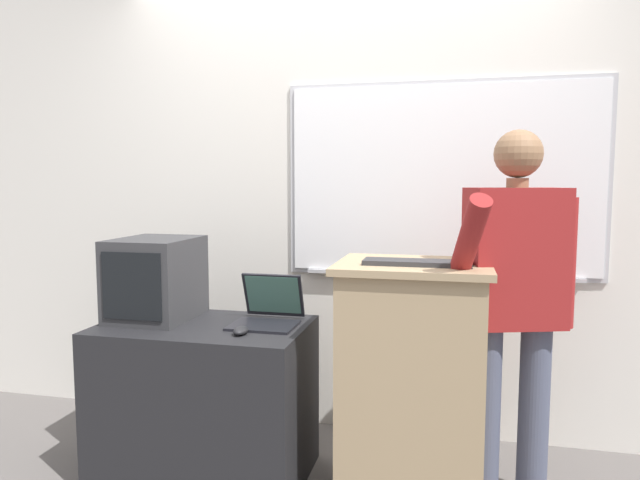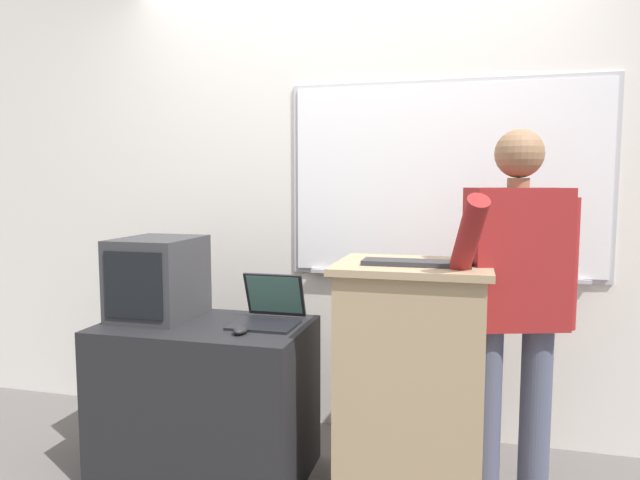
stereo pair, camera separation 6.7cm
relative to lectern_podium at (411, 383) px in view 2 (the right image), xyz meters
name	(u,v)px [view 2 (the right image)]	position (x,y,z in m)	size (l,w,h in m)	color
back_wall	(354,183)	(-0.40, 0.73, 0.86)	(6.40, 0.17, 2.77)	silver
lectern_podium	(411,383)	(0.00, 0.00, 0.00)	(0.65, 0.53, 1.05)	tan
side_desk	(207,399)	(-0.96, -0.01, -0.16)	(0.97, 0.59, 0.73)	black
person_presenter	(515,295)	(0.42, 0.08, 0.39)	(0.57, 0.61, 1.61)	#474C60
laptop	(270,309)	(-0.68, 0.09, 0.27)	(0.30, 0.32, 0.23)	black
wireless_keyboard	(416,263)	(0.02, -0.07, 0.53)	(0.44, 0.13, 0.02)	#2D2D30
computer_mouse_by_laptop	(241,330)	(-0.73, -0.14, 0.22)	(0.06, 0.10, 0.03)	black
crt_monitor	(158,278)	(-1.24, 0.05, 0.40)	(0.36, 0.44, 0.39)	#333335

